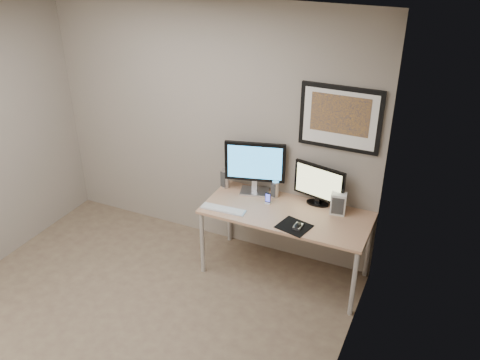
% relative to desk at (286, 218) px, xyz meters
% --- Properties ---
extents(floor, '(3.60, 3.60, 0.00)m').
position_rel_desk_xyz_m(floor, '(-1.00, -1.35, -0.66)').
color(floor, brown).
rests_on(floor, ground).
extents(room, '(3.60, 3.60, 3.60)m').
position_rel_desk_xyz_m(room, '(-1.00, -0.90, 0.98)').
color(room, white).
rests_on(room, ground).
extents(desk, '(1.60, 0.70, 0.73)m').
position_rel_desk_xyz_m(desk, '(0.00, 0.00, 0.00)').
color(desk, '#8E6144').
rests_on(desk, floor).
extents(framed_art, '(0.75, 0.04, 0.60)m').
position_rel_desk_xyz_m(framed_art, '(0.35, 0.33, 0.96)').
color(framed_art, black).
rests_on(framed_art, room).
extents(monitor_large, '(0.59, 0.26, 0.55)m').
position_rel_desk_xyz_m(monitor_large, '(-0.43, 0.22, 0.37)').
color(monitor_large, silver).
rests_on(monitor_large, desk).
extents(monitor_tv, '(0.52, 0.17, 0.42)m').
position_rel_desk_xyz_m(monitor_tv, '(0.23, 0.26, 0.29)').
color(monitor_tv, black).
rests_on(monitor_tv, desk).
extents(speaker_left, '(0.10, 0.10, 0.20)m').
position_rel_desk_xyz_m(speaker_left, '(-0.75, 0.21, 0.17)').
color(speaker_left, silver).
rests_on(speaker_left, desk).
extents(speaker_right, '(0.08, 0.08, 0.17)m').
position_rel_desk_xyz_m(speaker_right, '(-0.21, 0.23, 0.15)').
color(speaker_right, silver).
rests_on(speaker_right, desk).
extents(phone_dock, '(0.06, 0.06, 0.12)m').
position_rel_desk_xyz_m(phone_dock, '(-0.22, 0.07, 0.13)').
color(phone_dock, black).
rests_on(phone_dock, desk).
extents(keyboard, '(0.45, 0.14, 0.02)m').
position_rel_desk_xyz_m(keyboard, '(-0.57, -0.22, 0.07)').
color(keyboard, silver).
rests_on(keyboard, desk).
extents(mousepad, '(0.33, 0.31, 0.00)m').
position_rel_desk_xyz_m(mousepad, '(0.15, -0.21, 0.07)').
color(mousepad, black).
rests_on(mousepad, desk).
extents(mouse, '(0.07, 0.11, 0.04)m').
position_rel_desk_xyz_m(mouse, '(0.19, -0.21, 0.09)').
color(mouse, black).
rests_on(mouse, mousepad).
extents(fan_unit, '(0.15, 0.12, 0.22)m').
position_rel_desk_xyz_m(fan_unit, '(0.45, 0.18, 0.17)').
color(fan_unit, silver).
rests_on(fan_unit, desk).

